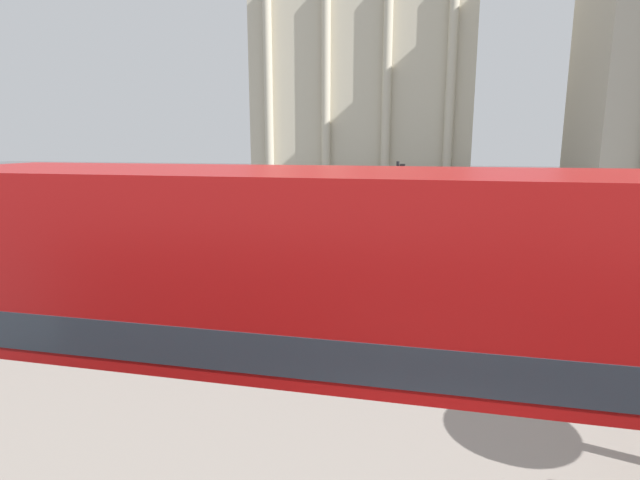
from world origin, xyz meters
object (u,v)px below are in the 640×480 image
at_px(double_decker_bus, 322,324).
at_px(car_silver, 530,216).
at_px(pedestrian_olive, 559,284).
at_px(plaza_building_left, 366,76).
at_px(traffic_light_far, 487,191).
at_px(pedestrian_black, 364,195).
at_px(pedestrian_white, 445,197).
at_px(pedestrian_red, 375,222).
at_px(traffic_light_mid, 399,195).

bearing_deg(double_decker_bus, car_silver, 72.96).
relative_size(car_silver, pedestrian_olive, 2.30).
relative_size(plaza_building_left, traffic_light_far, 7.34).
xyz_separation_m(double_decker_bus, pedestrian_black, (-3.32, 28.95, -1.41)).
distance_m(double_decker_bus, pedestrian_white, 29.32).
bearing_deg(pedestrian_black, pedestrian_olive, 119.10).
bearing_deg(traffic_light_far, double_decker_bus, -100.88).
height_order(pedestrian_black, pedestrian_red, pedestrian_black).
distance_m(pedestrian_olive, pedestrian_white, 21.88).
relative_size(pedestrian_red, pedestrian_white, 1.02).
distance_m(car_silver, pedestrian_black, 11.65).
relative_size(pedestrian_olive, pedestrian_white, 1.14).
relative_size(car_silver, pedestrian_red, 2.58).
relative_size(traffic_light_far, car_silver, 0.76).
bearing_deg(pedestrian_red, double_decker_bus, 142.01).
bearing_deg(pedestrian_black, traffic_light_far, 142.04).
bearing_deg(pedestrian_black, pedestrian_white, -168.42).
distance_m(traffic_light_far, car_silver, 3.35).
relative_size(plaza_building_left, pedestrian_white, 14.73).
xyz_separation_m(pedestrian_red, pedestrian_white, (3.44, 11.96, -0.02)).
relative_size(double_decker_bus, plaza_building_left, 0.44).
relative_size(car_silver, pedestrian_black, 2.49).
distance_m(double_decker_bus, car_silver, 23.77).
distance_m(traffic_light_mid, pedestrian_black, 15.03).
bearing_deg(pedestrian_white, traffic_light_far, 123.96).
xyz_separation_m(plaza_building_left, pedestrian_red, (5.14, -34.79, -10.86)).
xyz_separation_m(double_decker_bus, pedestrian_red, (-1.25, 17.24, -1.45)).
bearing_deg(plaza_building_left, car_silver, -66.13).
bearing_deg(traffic_light_mid, pedestrian_black, 102.84).
relative_size(double_decker_bus, pedestrian_white, 6.43).
relative_size(double_decker_bus, car_silver, 2.45).
bearing_deg(car_silver, traffic_light_far, 90.14).
xyz_separation_m(double_decker_bus, pedestrian_olive, (4.57, 7.45, -1.32)).
height_order(traffic_light_mid, pedestrian_red, traffic_light_mid).
bearing_deg(pedestrian_black, plaza_building_left, -73.46).
height_order(traffic_light_mid, traffic_light_far, traffic_light_mid).
relative_size(double_decker_bus, pedestrian_red, 6.32).
bearing_deg(car_silver, plaza_building_left, -10.29).
xyz_separation_m(traffic_light_far, pedestrian_red, (-5.30, -3.83, -1.19)).
relative_size(double_decker_bus, traffic_light_far, 3.21).
bearing_deg(car_silver, pedestrian_white, 0.07).
bearing_deg(plaza_building_left, traffic_light_mid, -80.36).
bearing_deg(pedestrian_black, traffic_light_mid, 111.79).
xyz_separation_m(double_decker_bus, pedestrian_white, (2.19, 29.21, -1.47)).
height_order(car_silver, pedestrian_olive, pedestrian_olive).
distance_m(car_silver, pedestrian_olive, 15.46).
bearing_deg(traffic_light_mid, car_silver, 52.05).
relative_size(plaza_building_left, car_silver, 5.61).
xyz_separation_m(pedestrian_olive, pedestrian_red, (-5.82, 9.79, -0.13)).
relative_size(traffic_light_far, pedestrian_olive, 1.76).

